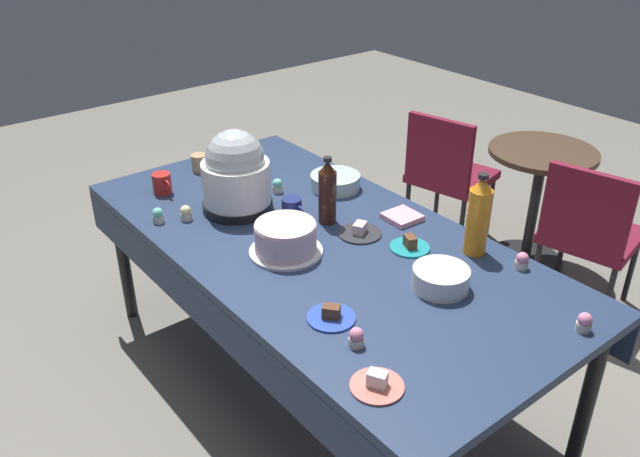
{
  "coord_description": "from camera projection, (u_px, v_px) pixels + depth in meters",
  "views": [
    {
      "loc": [
        1.83,
        -1.46,
        2.09
      ],
      "look_at": [
        0.0,
        0.0,
        0.8
      ],
      "focal_mm": 36.81,
      "sensor_mm": 36.0,
      "label": 1
    }
  ],
  "objects": [
    {
      "name": "coffee_mug_tan",
      "position": [
        200.0,
        163.0,
        3.29
      ],
      "size": [
        0.12,
        0.08,
        0.09
      ],
      "color": "tan",
      "rests_on": "potluck_table"
    },
    {
      "name": "soda_bottle_cola",
      "position": [
        327.0,
        192.0,
        2.77
      ],
      "size": [
        0.08,
        0.08,
        0.3
      ],
      "color": "#33190F",
      "rests_on": "potluck_table"
    },
    {
      "name": "dessert_plate_coral",
      "position": [
        377.0,
        384.0,
        1.92
      ],
      "size": [
        0.16,
        0.16,
        0.06
      ],
      "color": "#E07266",
      "rests_on": "potluck_table"
    },
    {
      "name": "ceramic_snack_bowl",
      "position": [
        441.0,
        278.0,
        2.37
      ],
      "size": [
        0.21,
        0.21,
        0.08
      ],
      "primitive_type": "cylinder",
      "color": "silver",
      "rests_on": "potluck_table"
    },
    {
      "name": "dessert_plate_charcoal",
      "position": [
        360.0,
        232.0,
        2.73
      ],
      "size": [
        0.18,
        0.18,
        0.05
      ],
      "color": "#2D2D33",
      "rests_on": "potluck_table"
    },
    {
      "name": "coffee_mug_navy",
      "position": [
        292.0,
        209.0,
        2.83
      ],
      "size": [
        0.13,
        0.09,
        0.1
      ],
      "color": "navy",
      "rests_on": "potluck_table"
    },
    {
      "name": "dessert_plate_cobalt",
      "position": [
        331.0,
        316.0,
        2.22
      ],
      "size": [
        0.17,
        0.17,
        0.05
      ],
      "color": "#2D4CB2",
      "rests_on": "potluck_table"
    },
    {
      "name": "cupcake_cocoa",
      "position": [
        356.0,
        338.0,
        2.08
      ],
      "size": [
        0.05,
        0.05,
        0.07
      ],
      "color": "beige",
      "rests_on": "potluck_table"
    },
    {
      "name": "cupcake_rose",
      "position": [
        522.0,
        261.0,
        2.49
      ],
      "size": [
        0.05,
        0.05,
        0.07
      ],
      "color": "beige",
      "rests_on": "potluck_table"
    },
    {
      "name": "round_cafe_table",
      "position": [
        537.0,
        186.0,
        3.75
      ],
      "size": [
        0.6,
        0.6,
        0.72
      ],
      "color": "#473323",
      "rests_on": "ground"
    },
    {
      "name": "coffee_mug_red",
      "position": [
        162.0,
        183.0,
        3.06
      ],
      "size": [
        0.13,
        0.09,
        0.1
      ],
      "color": "#B2231E",
      "rests_on": "potluck_table"
    },
    {
      "name": "ground",
      "position": [
        320.0,
        378.0,
        3.06
      ],
      "size": [
        9.0,
        9.0,
        0.0
      ],
      "primitive_type": "plane",
      "color": "slate"
    },
    {
      "name": "frosted_layer_cake",
      "position": [
        286.0,
        239.0,
        2.58
      ],
      "size": [
        0.29,
        0.29,
        0.13
      ],
      "color": "silver",
      "rests_on": "potluck_table"
    },
    {
      "name": "cupcake_mint",
      "position": [
        584.0,
        322.0,
        2.15
      ],
      "size": [
        0.05,
        0.05,
        0.07
      ],
      "color": "beige",
      "rests_on": "potluck_table"
    },
    {
      "name": "paper_napkin_stack",
      "position": [
        402.0,
        217.0,
        2.85
      ],
      "size": [
        0.14,
        0.14,
        0.02
      ],
      "primitive_type": "cube",
      "rotation": [
        0.0,
        0.0,
        -0.04
      ],
      "color": "pink",
      "rests_on": "potluck_table"
    },
    {
      "name": "cupcake_lemon",
      "position": [
        186.0,
        213.0,
        2.84
      ],
      "size": [
        0.05,
        0.05,
        0.07
      ],
      "color": "beige",
      "rests_on": "potluck_table"
    },
    {
      "name": "maroon_chair_right",
      "position": [
        589.0,
        229.0,
        3.31
      ],
      "size": [
        0.52,
        0.52,
        0.85
      ],
      "color": "maroon",
      "rests_on": "ground"
    },
    {
      "name": "cupcake_vanilla",
      "position": [
        158.0,
        215.0,
        2.82
      ],
      "size": [
        0.05,
        0.05,
        0.07
      ],
      "color": "beige",
      "rests_on": "potluck_table"
    },
    {
      "name": "soda_bottle_orange_juice",
      "position": [
        478.0,
        217.0,
        2.53
      ],
      "size": [
        0.09,
        0.09,
        0.34
      ],
      "color": "orange",
      "rests_on": "potluck_table"
    },
    {
      "name": "dessert_plate_teal",
      "position": [
        410.0,
        245.0,
        2.63
      ],
      "size": [
        0.16,
        0.16,
        0.06
      ],
      "color": "teal",
      "rests_on": "potluck_table"
    },
    {
      "name": "maroon_chair_left",
      "position": [
        447.0,
        170.0,
        3.96
      ],
      "size": [
        0.52,
        0.52,
        0.85
      ],
      "color": "maroon",
      "rests_on": "ground"
    },
    {
      "name": "cupcake_berry",
      "position": [
        277.0,
        186.0,
        3.08
      ],
      "size": [
        0.05,
        0.05,
        0.07
      ],
      "color": "beige",
      "rests_on": "potluck_table"
    },
    {
      "name": "dessert_plate_cream",
      "position": [
        244.0,
        165.0,
        3.34
      ],
      "size": [
        0.18,
        0.18,
        0.05
      ],
      "color": "beige",
      "rests_on": "potluck_table"
    },
    {
      "name": "glass_salad_bowl",
      "position": [
        335.0,
        182.0,
        3.11
      ],
      "size": [
        0.24,
        0.24,
        0.07
      ],
      "primitive_type": "cylinder",
      "color": "#B2C6BC",
      "rests_on": "potluck_table"
    },
    {
      "name": "potluck_table",
      "position": [
        320.0,
        252.0,
        2.73
      ],
      "size": [
        2.2,
        1.1,
        0.75
      ],
      "color": "navy",
      "rests_on": "ground"
    },
    {
      "name": "slow_cooker",
      "position": [
        236.0,
        174.0,
        2.86
      ],
      "size": [
        0.31,
        0.31,
        0.37
      ],
      "color": "black",
      "rests_on": "potluck_table"
    }
  ]
}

